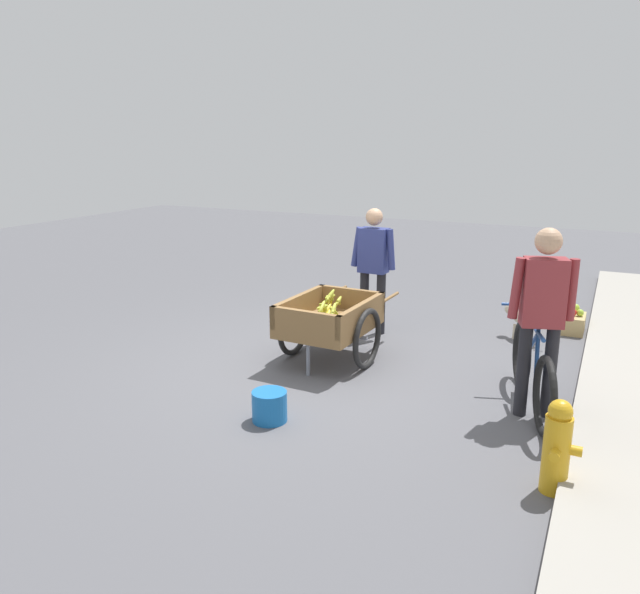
# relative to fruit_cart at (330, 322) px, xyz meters

# --- Properties ---
(ground_plane) EXTENTS (24.00, 24.00, 0.00)m
(ground_plane) POSITION_rel_fruit_cart_xyz_m (0.30, -0.05, -0.44)
(ground_plane) COLOR #56565B
(fruit_cart) EXTENTS (1.68, 0.96, 0.74)m
(fruit_cart) POSITION_rel_fruit_cart_xyz_m (0.00, 0.00, 0.00)
(fruit_cart) COLOR olive
(fruit_cart) RESTS_ON ground
(vendor_person) EXTENTS (0.21, 0.57, 1.53)m
(vendor_person) POSITION_rel_fruit_cart_xyz_m (-1.14, 0.04, 0.47)
(vendor_person) COLOR black
(vendor_person) RESTS_ON ground
(bicycle) EXTENTS (1.60, 0.65, 0.85)m
(bicycle) POSITION_rel_fruit_cart_xyz_m (0.31, 2.10, -0.09)
(bicycle) COLOR black
(bicycle) RESTS_ON ground
(cyclist_person) EXTENTS (0.30, 0.52, 1.64)m
(cyclist_person) POSITION_rel_fruit_cart_xyz_m (0.45, 2.15, 0.54)
(cyclist_person) COLOR black
(cyclist_person) RESTS_ON ground
(dog) EXTENTS (0.44, 0.56, 0.40)m
(dog) POSITION_rel_fruit_cart_xyz_m (-1.63, 1.78, -0.17)
(dog) COLOR beige
(dog) RESTS_ON ground
(fire_hydrant) EXTENTS (0.25, 0.25, 0.67)m
(fire_hydrant) POSITION_rel_fruit_cart_xyz_m (1.64, 2.43, -0.11)
(fire_hydrant) COLOR gold
(fire_hydrant) RESTS_ON ground
(plastic_bucket) EXTENTS (0.30, 0.30, 0.26)m
(plastic_bucket) POSITION_rel_fruit_cart_xyz_m (1.54, 0.15, -0.31)
(plastic_bucket) COLOR #1966B2
(plastic_bucket) RESTS_ON ground
(apple_crate) EXTENTS (0.44, 0.32, 0.32)m
(apple_crate) POSITION_rel_fruit_cart_xyz_m (-2.22, 2.26, -0.31)
(apple_crate) COLOR tan
(apple_crate) RESTS_ON ground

